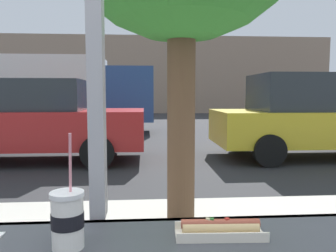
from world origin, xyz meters
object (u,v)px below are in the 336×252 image
hotdog_tray_near (220,229)px  parked_car_red (32,120)px  parked_car_yellow (313,116)px  box_truck (54,91)px  soda_cup_right (68,219)px

hotdog_tray_near → parked_car_red: bearing=112.3°
parked_car_yellow → box_truck: (-6.93, 5.15, 0.59)m
hotdog_tray_near → parked_car_yellow: parked_car_yellow is taller
soda_cup_right → box_truck: bearing=104.7°
parked_car_yellow → box_truck: box_truck is taller
hotdog_tray_near → parked_car_yellow: 7.15m
hotdog_tray_near → parked_car_red: 6.73m
soda_cup_right → parked_car_yellow: parked_car_yellow is taller
soda_cup_right → parked_car_yellow: 7.40m
hotdog_tray_near → parked_car_yellow: (3.51, 6.23, -0.11)m
hotdog_tray_near → parked_car_red: size_ratio=0.06×
parked_car_yellow → box_truck: 8.65m
soda_cup_right → parked_car_red: (-2.13, 6.27, -0.22)m
parked_car_red → parked_car_yellow: bearing=-0.0°
soda_cup_right → hotdog_tray_near: size_ratio=1.19×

